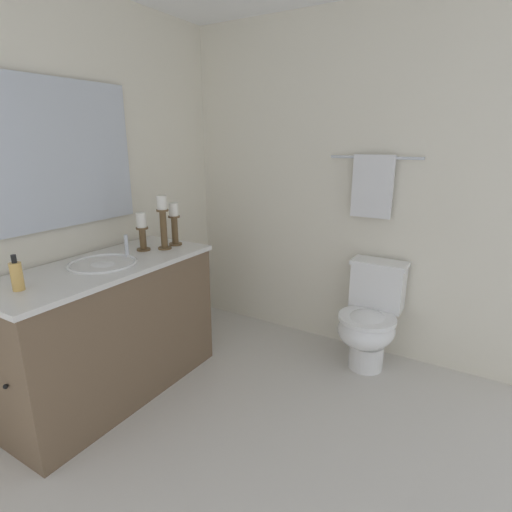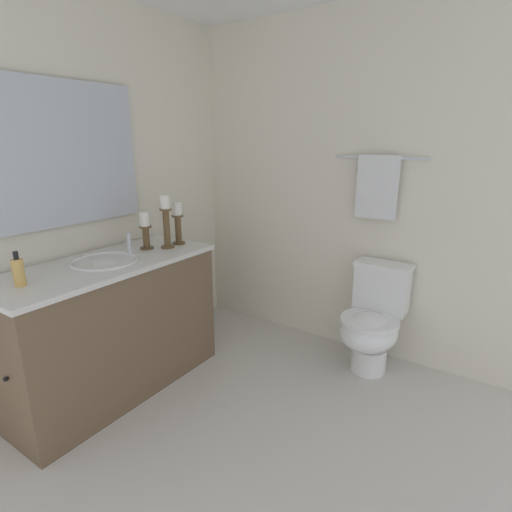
# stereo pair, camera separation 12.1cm
# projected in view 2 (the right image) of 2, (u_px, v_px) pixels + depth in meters

# --- Properties ---
(floor) EXTENTS (2.83, 2.74, 0.02)m
(floor) POSITION_uv_depth(u_px,v_px,m) (259.00, 451.00, 2.12)
(floor) COLOR beige
(floor) RESTS_ON ground
(wall_back) EXTENTS (2.83, 0.04, 2.45)m
(wall_back) POSITION_uv_depth(u_px,v_px,m) (366.00, 190.00, 2.86)
(wall_back) COLOR silver
(wall_back) RESTS_ON ground
(wall_left) EXTENTS (0.04, 2.74, 2.45)m
(wall_left) POSITION_uv_depth(u_px,v_px,m) (73.00, 197.00, 2.54)
(wall_left) COLOR silver
(wall_left) RESTS_ON ground
(vanity_cabinet) EXTENTS (0.58, 1.38, 0.86)m
(vanity_cabinet) POSITION_uv_depth(u_px,v_px,m) (112.00, 327.00, 2.55)
(vanity_cabinet) COLOR brown
(vanity_cabinet) RESTS_ON ground
(sink_basin) EXTENTS (0.40, 0.40, 0.24)m
(sink_basin) POSITION_uv_depth(u_px,v_px,m) (106.00, 268.00, 2.44)
(sink_basin) COLOR white
(sink_basin) RESTS_ON vanity_cabinet
(mirror) EXTENTS (0.02, 1.01, 0.85)m
(mirror) POSITION_uv_depth(u_px,v_px,m) (64.00, 154.00, 2.40)
(mirror) COLOR silver
(candle_holder_tall) EXTENTS (0.09, 0.09, 0.30)m
(candle_holder_tall) POSITION_uv_depth(u_px,v_px,m) (178.00, 222.00, 2.80)
(candle_holder_tall) COLOR brown
(candle_holder_tall) RESTS_ON vanity_cabinet
(candle_holder_short) EXTENTS (0.09, 0.09, 0.36)m
(candle_holder_short) POSITION_uv_depth(u_px,v_px,m) (166.00, 220.00, 2.69)
(candle_holder_short) COLOR brown
(candle_holder_short) RESTS_ON vanity_cabinet
(candle_holder_mid) EXTENTS (0.09, 0.09, 0.25)m
(candle_holder_mid) POSITION_uv_depth(u_px,v_px,m) (145.00, 230.00, 2.68)
(candle_holder_mid) COLOR brown
(candle_holder_mid) RESTS_ON vanity_cabinet
(soap_bottle) EXTENTS (0.06, 0.06, 0.18)m
(soap_bottle) POSITION_uv_depth(u_px,v_px,m) (19.00, 272.00, 2.01)
(soap_bottle) COLOR #E5B259
(soap_bottle) RESTS_ON vanity_cabinet
(toilet) EXTENTS (0.39, 0.54, 0.75)m
(toilet) POSITION_uv_depth(u_px,v_px,m) (372.00, 322.00, 2.76)
(toilet) COLOR white
(toilet) RESTS_ON ground
(towel_bar) EXTENTS (0.63, 0.02, 0.02)m
(towel_bar) POSITION_uv_depth(u_px,v_px,m) (380.00, 158.00, 2.69)
(towel_bar) COLOR silver
(towel_near_vanity) EXTENTS (0.28, 0.03, 0.43)m
(towel_near_vanity) POSITION_uv_depth(u_px,v_px,m) (377.00, 187.00, 2.74)
(towel_near_vanity) COLOR white
(towel_near_vanity) RESTS_ON towel_bar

